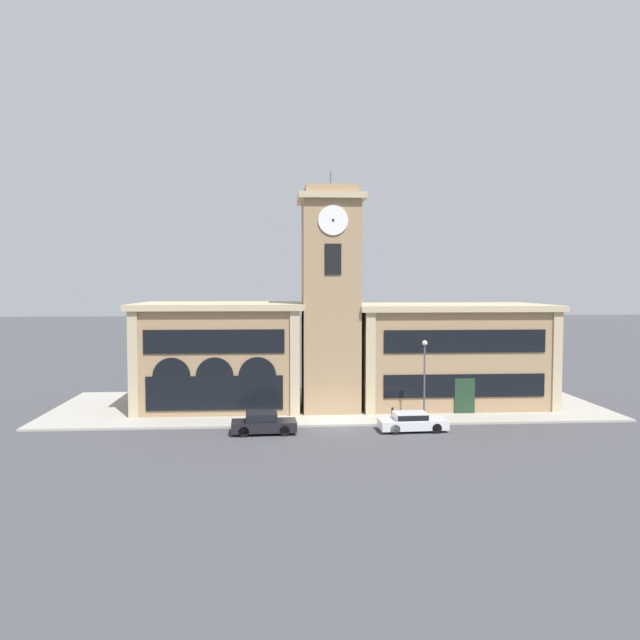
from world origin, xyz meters
name	(u,v)px	position (x,y,z in m)	size (l,w,h in m)	color
ground_plane	(337,427)	(0.00, 0.00, 0.00)	(300.00, 300.00, 0.00)	#424247
sidewalk_kerb	(328,406)	(0.00, 7.02, 0.07)	(42.12, 14.04, 0.15)	#A39E93
clock_tower	(331,300)	(0.00, 5.22, 8.46)	(4.90, 4.90, 18.03)	#9E7F5B
town_hall_left_wing	(220,355)	(-8.48, 7.55, 4.11)	(12.87, 9.62, 8.18)	#9E7F5B
town_hall_right_wing	(448,354)	(9.73, 7.56, 4.05)	(15.36, 9.62, 8.05)	#9E7F5B
parked_car_near	(263,422)	(-4.95, -1.58, 0.73)	(4.24, 2.02, 1.39)	black
parked_car_mid	(412,421)	(4.79, -1.58, 0.66)	(4.52, 1.97, 1.24)	silver
street_lamp	(425,368)	(6.15, 0.71, 3.85)	(0.36, 0.36, 5.62)	#4C4C51
bollard	(392,415)	(3.86, 0.34, 0.67)	(0.18, 0.18, 1.06)	black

